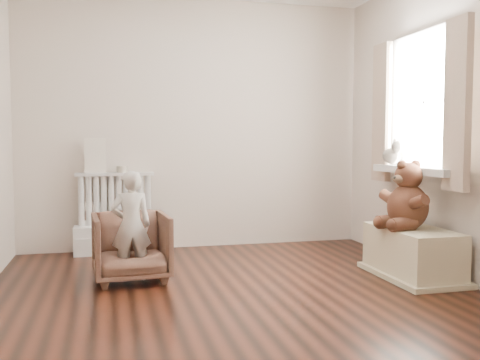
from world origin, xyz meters
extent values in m
cube|color=black|center=(0.00, 0.00, 0.00)|extent=(3.60, 3.60, 0.01)
cube|color=beige|center=(0.00, 1.80, 1.30)|extent=(3.60, 0.02, 2.60)
cube|color=beige|center=(0.00, -1.80, 1.30)|extent=(3.60, 0.02, 2.60)
cube|color=beige|center=(1.80, 0.00, 1.30)|extent=(0.02, 3.60, 2.60)
cube|color=white|center=(1.76, 0.30, 1.45)|extent=(0.03, 0.90, 1.10)
cube|color=silver|center=(1.67, 0.30, 0.87)|extent=(0.22, 1.10, 0.06)
cube|color=#C1A98F|center=(1.65, -0.27, 1.39)|extent=(0.06, 0.26, 1.30)
cube|color=#C1A98F|center=(1.65, 0.87, 1.39)|extent=(0.06, 0.26, 1.30)
cube|color=silver|center=(-0.83, 1.68, 0.39)|extent=(0.77, 0.14, 0.81)
cube|color=beige|center=(-1.02, 1.68, 0.98)|extent=(0.21, 0.02, 0.34)
cylinder|color=#A59E8C|center=(-0.76, 1.68, 0.84)|extent=(0.11, 0.11, 0.06)
cube|color=silver|center=(-1.07, 1.65, 0.28)|extent=(0.33, 0.23, 0.51)
imported|color=brown|center=(-0.73, 0.53, 0.27)|extent=(0.63, 0.64, 0.55)
imported|color=beige|center=(-0.73, 0.48, 0.45)|extent=(0.33, 0.23, 0.87)
cube|color=beige|center=(1.52, 0.08, 0.20)|extent=(0.46, 0.86, 0.41)
camera|label=1|loc=(-0.90, -3.78, 1.11)|focal=40.00mm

